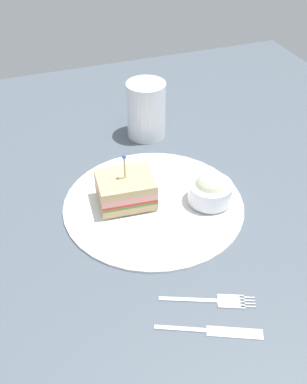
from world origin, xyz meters
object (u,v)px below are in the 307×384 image
Objects in this scene: plate at (154,203)px; knife at (216,331)px; coleslaw_bowl at (210,190)px; fork at (218,300)px; drink_glass at (146,112)px; sandwich_half_center at (126,189)px.

knife is at bearing 177.85° from plate.
coleslaw_bowl is 20.33cm from fork.
drink_glass is at bearing -6.38° from fork.
knife is (-46.91, 7.18, -5.02)cm from drink_glass.
drink_glass reaches higher than fork.
drink_glass is at bearing 6.27° from coleslaw_bowl.
drink_glass is 0.88× the size of knife.
drink_glass is at bearing -27.85° from sandwich_half_center.
plate is at bearing 3.83° from fork.
coleslaw_bowl is at bearing -106.65° from plate.
knife is (-4.09, 2.39, 0.00)cm from fork.
sandwich_half_center is 0.78× the size of fork.
knife is (-27.27, -3.20, -3.01)cm from sandwich_half_center.
drink_glass is (21.45, -6.22, 4.78)cm from plate.
plate reaches higher than fork.
sandwich_half_center is 0.85× the size of drink_glass.
knife is (-22.82, 9.82, -2.73)cm from coleslaw_bowl.
coleslaw_bowl reaches higher than fork.
sandwich_half_center is at bearing 71.12° from coleslaw_bowl.
sandwich_half_center reaches higher than coleslaw_bowl.
drink_glass reaches higher than knife.
fork is at bearing -166.44° from sandwich_half_center.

